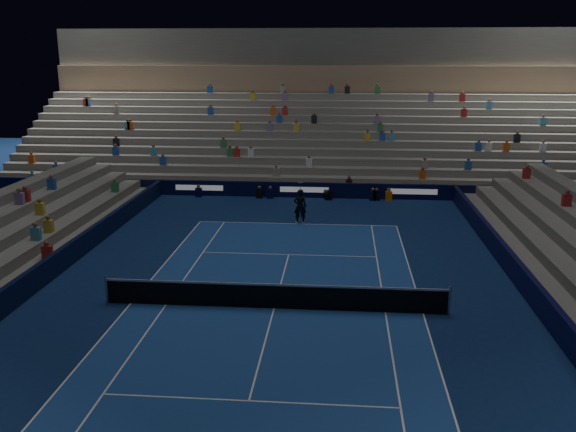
% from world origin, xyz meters
% --- Properties ---
extents(ground, '(90.00, 90.00, 0.00)m').
position_xyz_m(ground, '(0.00, 0.00, 0.00)').
color(ground, '#0C1F4B').
rests_on(ground, ground).
extents(court_surface, '(10.97, 23.77, 0.01)m').
position_xyz_m(court_surface, '(0.00, 0.00, 0.01)').
color(court_surface, navy).
rests_on(court_surface, ground).
extents(sponsor_barrier_far, '(44.00, 0.25, 1.00)m').
position_xyz_m(sponsor_barrier_far, '(0.00, 18.50, 0.50)').
color(sponsor_barrier_far, black).
rests_on(sponsor_barrier_far, ground).
extents(sponsor_barrier_east, '(0.25, 37.00, 1.00)m').
position_xyz_m(sponsor_barrier_east, '(9.70, 0.00, 0.50)').
color(sponsor_barrier_east, '#080933').
rests_on(sponsor_barrier_east, ground).
extents(sponsor_barrier_west, '(0.25, 37.00, 1.00)m').
position_xyz_m(sponsor_barrier_west, '(-9.70, 0.00, 0.50)').
color(sponsor_barrier_west, black).
rests_on(sponsor_barrier_west, ground).
extents(grandstand_main, '(44.00, 15.20, 11.20)m').
position_xyz_m(grandstand_main, '(0.00, 27.90, 3.38)').
color(grandstand_main, slate).
rests_on(grandstand_main, ground).
extents(tennis_net, '(12.90, 0.10, 1.10)m').
position_xyz_m(tennis_net, '(0.00, 0.00, 0.50)').
color(tennis_net, '#B2B2B7').
rests_on(tennis_net, ground).
extents(tennis_player, '(0.78, 0.57, 1.97)m').
position_xyz_m(tennis_player, '(0.15, 11.97, 0.98)').
color(tennis_player, black).
rests_on(tennis_player, ground).
extents(broadcast_camera, '(0.56, 0.95, 0.59)m').
position_xyz_m(broadcast_camera, '(1.56, 18.05, 0.30)').
color(broadcast_camera, black).
rests_on(broadcast_camera, ground).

